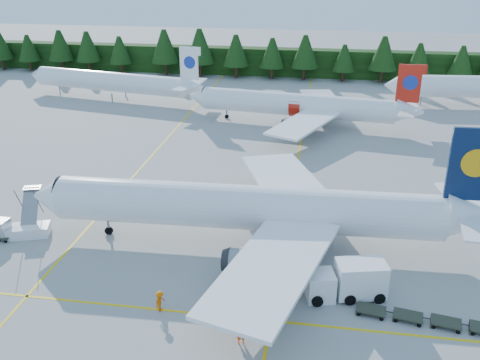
# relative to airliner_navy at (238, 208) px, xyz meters

# --- Properties ---
(ground) EXTENTS (320.00, 320.00, 0.00)m
(ground) POSITION_rel_airliner_navy_xyz_m (-1.64, -5.44, -3.73)
(ground) COLOR #999994
(ground) RESTS_ON ground
(taxi_stripe_a) EXTENTS (0.25, 120.00, 0.01)m
(taxi_stripe_a) POSITION_rel_airliner_navy_xyz_m (-15.64, 14.56, -3.72)
(taxi_stripe_a) COLOR yellow
(taxi_stripe_a) RESTS_ON ground
(taxi_stripe_b) EXTENTS (0.25, 120.00, 0.01)m
(taxi_stripe_b) POSITION_rel_airliner_navy_xyz_m (4.36, 14.56, -3.72)
(taxi_stripe_b) COLOR yellow
(taxi_stripe_b) RESTS_ON ground
(taxi_stripe_cross) EXTENTS (80.00, 0.25, 0.01)m
(taxi_stripe_cross) POSITION_rel_airliner_navy_xyz_m (-1.64, -11.44, -3.72)
(taxi_stripe_cross) COLOR yellow
(taxi_stripe_cross) RESTS_ON ground
(treeline_hedge) EXTENTS (220.00, 4.00, 6.00)m
(treeline_hedge) POSITION_rel_airliner_navy_xyz_m (-1.64, 76.56, -0.73)
(treeline_hedge) COLOR black
(treeline_hedge) RESTS_ON ground
(airliner_navy) EXTENTS (42.63, 35.06, 12.39)m
(airliner_navy) POSITION_rel_airliner_navy_xyz_m (0.00, 0.00, 0.00)
(airliner_navy) COLOR white
(airliner_navy) RESTS_ON ground
(airliner_red) EXTENTS (36.61, 29.93, 10.68)m
(airliner_red) POSITION_rel_airliner_navy_xyz_m (2.40, 39.50, -0.52)
(airliner_red) COLOR white
(airliner_red) RESTS_ON ground
(airliner_far_left) EXTENTS (36.23, 10.00, 10.63)m
(airliner_far_left) POSITION_rel_airliner_navy_xyz_m (-34.04, 50.82, -0.39)
(airliner_far_left) COLOR white
(airliner_far_left) RESTS_ON ground
(airstairs) EXTENTS (4.45, 6.04, 3.61)m
(airstairs) POSITION_rel_airliner_navy_xyz_m (-20.81, -1.62, -2.94)
(airstairs) COLOR white
(airstairs) RESTS_ON ground
(service_truck) EXTENTS (6.72, 3.75, 3.07)m
(service_truck) POSITION_rel_airliner_navy_xyz_m (10.02, -7.29, -2.21)
(service_truck) COLOR white
(service_truck) RESTS_ON ground
(dolly_train) EXTENTS (10.57, 2.74, 0.13)m
(dolly_train) POSITION_rel_airliner_navy_xyz_m (16.05, -9.81, -3.32)
(dolly_train) COLOR #333627
(dolly_train) RESTS_ON ground
(crew_a) EXTENTS (0.75, 0.59, 1.82)m
(crew_a) POSITION_rel_airliner_navy_xyz_m (2.55, -14.29, -2.82)
(crew_a) COLOR #FF4405
(crew_a) RESTS_ON ground
(crew_b) EXTENTS (0.94, 0.75, 1.88)m
(crew_b) POSITION_rel_airliner_navy_xyz_m (1.86, -7.47, -2.79)
(crew_b) COLOR #F23D05
(crew_b) RESTS_ON ground
(crew_c) EXTENTS (0.66, 0.83, 1.76)m
(crew_c) POSITION_rel_airliner_navy_xyz_m (-4.29, -11.52, -2.85)
(crew_c) COLOR #E56204
(crew_c) RESTS_ON ground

